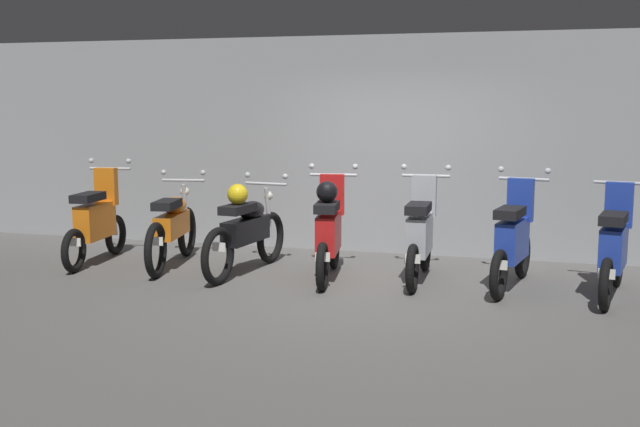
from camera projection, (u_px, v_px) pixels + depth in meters
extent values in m
plane|color=#565451|center=(365.00, 289.00, 8.41)|extent=(80.00, 80.00, 0.00)
cube|color=gray|center=(402.00, 145.00, 10.32)|extent=(16.00, 0.30, 2.89)
torus|color=black|center=(116.00, 235.00, 10.31)|extent=(0.14, 0.54, 0.53)
torus|color=black|center=(74.00, 251.00, 9.19)|extent=(0.14, 0.54, 0.53)
cube|color=orange|center=(95.00, 221.00, 9.71)|extent=(0.29, 0.75, 0.44)
cube|color=orange|center=(106.00, 186.00, 9.99)|extent=(0.29, 0.15, 0.48)
cube|color=black|center=(88.00, 197.00, 9.51)|extent=(0.29, 0.54, 0.10)
cylinder|color=#B7BABF|center=(110.00, 169.00, 10.09)|extent=(0.56, 0.09, 0.04)
sphere|color=#B7BABF|center=(91.00, 161.00, 10.12)|extent=(0.07, 0.07, 0.07)
sphere|color=#B7BABF|center=(129.00, 161.00, 10.03)|extent=(0.07, 0.07, 0.07)
cylinder|color=#B7BABF|center=(113.00, 204.00, 10.20)|extent=(0.07, 0.15, 0.85)
sphere|color=silver|center=(112.00, 180.00, 10.16)|extent=(0.12, 0.12, 0.12)
cube|color=white|center=(74.00, 242.00, 9.19)|extent=(0.16, 0.03, 0.10)
torus|color=black|center=(187.00, 232.00, 10.18)|extent=(0.20, 0.66, 0.65)
torus|color=black|center=(156.00, 250.00, 8.90)|extent=(0.20, 0.66, 0.65)
cube|color=orange|center=(172.00, 225.00, 9.52)|extent=(0.36, 0.86, 0.28)
ellipsoid|color=orange|center=(175.00, 206.00, 9.64)|extent=(0.33, 0.48, 0.22)
cube|color=black|center=(167.00, 204.00, 9.30)|extent=(0.32, 0.55, 0.10)
cylinder|color=#B7BABF|center=(183.00, 180.00, 9.98)|extent=(0.56, 0.13, 0.04)
sphere|color=#B7BABF|center=(164.00, 172.00, 10.00)|extent=(0.07, 0.07, 0.07)
sphere|color=#B7BABF|center=(203.00, 173.00, 9.94)|extent=(0.07, 0.07, 0.07)
cylinder|color=#B7BABF|center=(185.00, 208.00, 10.09)|extent=(0.08, 0.17, 0.65)
sphere|color=silver|center=(185.00, 191.00, 10.05)|extent=(0.12, 0.12, 0.12)
cube|color=white|center=(156.00, 241.00, 8.91)|extent=(0.16, 0.04, 0.10)
torus|color=black|center=(270.00, 237.00, 9.74)|extent=(0.17, 0.66, 0.65)
torus|color=black|center=(218.00, 256.00, 8.56)|extent=(0.17, 0.66, 0.65)
cube|color=black|center=(246.00, 230.00, 9.12)|extent=(0.32, 0.85, 0.28)
ellipsoid|color=black|center=(252.00, 210.00, 9.23)|extent=(0.31, 0.47, 0.22)
cube|color=black|center=(238.00, 209.00, 8.92)|extent=(0.30, 0.55, 0.10)
cylinder|color=#B7BABF|center=(266.00, 184.00, 9.55)|extent=(0.56, 0.11, 0.04)
sphere|color=#B7BABF|center=(247.00, 175.00, 9.63)|extent=(0.07, 0.07, 0.07)
sphere|color=#B7BABF|center=(285.00, 176.00, 9.43)|extent=(0.07, 0.07, 0.07)
cylinder|color=#B7BABF|center=(268.00, 213.00, 9.65)|extent=(0.08, 0.16, 0.65)
sphere|color=silver|center=(268.00, 195.00, 9.62)|extent=(0.12, 0.12, 0.12)
cube|color=white|center=(219.00, 247.00, 8.57)|extent=(0.16, 0.03, 0.10)
sphere|color=gold|center=(238.00, 194.00, 8.89)|extent=(0.24, 0.24, 0.24)
torus|color=black|center=(334.00, 247.00, 9.43)|extent=(0.17, 0.54, 0.53)
torus|color=black|center=(322.00, 267.00, 8.31)|extent=(0.17, 0.54, 0.53)
cube|color=red|center=(329.00, 233.00, 8.83)|extent=(0.33, 0.76, 0.44)
cube|color=red|center=(332.00, 195.00, 9.11)|extent=(0.29, 0.16, 0.48)
cube|color=black|center=(327.00, 207.00, 8.63)|extent=(0.31, 0.55, 0.10)
cylinder|color=#B7BABF|center=(333.00, 175.00, 9.22)|extent=(0.56, 0.12, 0.04)
sphere|color=#B7BABF|center=(312.00, 166.00, 9.24)|extent=(0.07, 0.07, 0.07)
sphere|color=#B7BABF|center=(355.00, 167.00, 9.17)|extent=(0.07, 0.07, 0.07)
cylinder|color=#B7BABF|center=(334.00, 213.00, 9.33)|extent=(0.08, 0.15, 0.85)
sphere|color=silver|center=(334.00, 187.00, 9.28)|extent=(0.12, 0.12, 0.12)
cube|color=white|center=(323.00, 257.00, 8.31)|extent=(0.16, 0.04, 0.10)
sphere|color=black|center=(327.00, 192.00, 8.60)|extent=(0.24, 0.24, 0.24)
torus|color=black|center=(425.00, 249.00, 9.31)|extent=(0.10, 0.53, 0.53)
torus|color=black|center=(412.00, 268.00, 8.21)|extent=(0.10, 0.53, 0.53)
cube|color=#9EA0A8|center=(420.00, 234.00, 8.72)|extent=(0.24, 0.74, 0.44)
cube|color=#9EA0A8|center=(424.00, 196.00, 9.00)|extent=(0.28, 0.13, 0.48)
cube|color=black|center=(418.00, 208.00, 8.52)|extent=(0.25, 0.53, 0.10)
cylinder|color=#B7BABF|center=(426.00, 176.00, 9.10)|extent=(0.56, 0.05, 0.04)
sphere|color=#B7BABF|center=(404.00, 167.00, 9.15)|extent=(0.07, 0.07, 0.07)
sphere|color=#B7BABF|center=(448.00, 168.00, 9.02)|extent=(0.07, 0.07, 0.07)
cylinder|color=#B7BABF|center=(426.00, 215.00, 9.21)|extent=(0.06, 0.15, 0.85)
sphere|color=silver|center=(426.00, 188.00, 9.16)|extent=(0.12, 0.12, 0.12)
cube|color=white|center=(413.00, 259.00, 8.22)|extent=(0.16, 0.02, 0.10)
torus|color=black|center=(523.00, 255.00, 8.92)|extent=(0.19, 0.54, 0.53)
torus|color=black|center=(499.00, 275.00, 7.91)|extent=(0.19, 0.54, 0.53)
cube|color=#1E389E|center=(512.00, 240.00, 8.38)|extent=(0.35, 0.76, 0.44)
cube|color=#1E389E|center=(520.00, 200.00, 8.63)|extent=(0.30, 0.17, 0.48)
cube|color=black|center=(510.00, 213.00, 8.19)|extent=(0.33, 0.56, 0.10)
cylinder|color=#B7BABF|center=(524.00, 179.00, 8.72)|extent=(0.56, 0.14, 0.04)
sphere|color=#B7BABF|center=(501.00, 169.00, 8.82)|extent=(0.07, 0.07, 0.07)
sphere|color=#B7BABF|center=(548.00, 171.00, 8.59)|extent=(0.07, 0.07, 0.07)
cylinder|color=#B7BABF|center=(523.00, 220.00, 8.82)|extent=(0.08, 0.16, 0.85)
sphere|color=silver|center=(524.00, 192.00, 8.78)|extent=(0.12, 0.12, 0.12)
cube|color=white|center=(500.00, 265.00, 7.91)|extent=(0.16, 0.04, 0.10)
torus|color=black|center=(618.00, 263.00, 8.51)|extent=(0.18, 0.54, 0.53)
torus|color=black|center=(606.00, 284.00, 7.49)|extent=(0.18, 0.54, 0.53)
cube|color=#1E389E|center=(614.00, 247.00, 7.96)|extent=(0.35, 0.76, 0.44)
cube|color=#1E389E|center=(619.00, 205.00, 8.21)|extent=(0.30, 0.17, 0.48)
cube|color=black|center=(614.00, 219.00, 7.77)|extent=(0.33, 0.55, 0.10)
cylinder|color=#B7BABF|center=(621.00, 183.00, 8.30)|extent=(0.56, 0.14, 0.04)
cylinder|color=#B7BABF|center=(619.00, 226.00, 8.41)|extent=(0.08, 0.16, 0.85)
sphere|color=silver|center=(621.00, 196.00, 8.36)|extent=(0.12, 0.12, 0.12)
cube|color=white|center=(607.00, 274.00, 7.49)|extent=(0.16, 0.04, 0.10)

